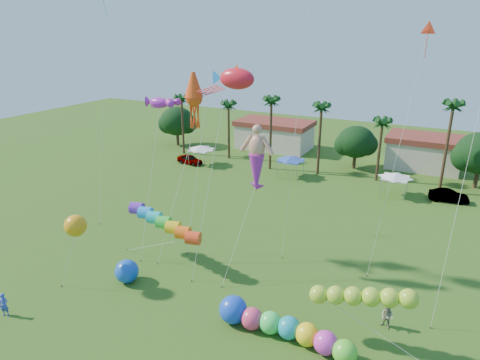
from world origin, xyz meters
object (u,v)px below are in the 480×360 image
at_px(car_b, 449,196).
at_px(spectator_a, 4,305).
at_px(caterpillar_inflatable, 280,326).
at_px(spectator_b, 387,317).
at_px(car_a, 190,159).
at_px(blue_ball, 127,271).

distance_m(car_b, spectator_a, 47.20).
bearing_deg(spectator_a, caterpillar_inflatable, -4.70).
xyz_separation_m(car_b, spectator_a, (-27.38, -38.45, 0.17)).
xyz_separation_m(car_b, caterpillar_inflatable, (-8.90, -31.47, 0.11)).
distance_m(spectator_b, caterpillar_inflatable, 7.53).
height_order(car_b, caterpillar_inflatable, caterpillar_inflatable).
bearing_deg(car_b, spectator_b, 167.00).
height_order(car_b, spectator_a, spectator_a).
bearing_deg(caterpillar_inflatable, car_b, 75.57).
height_order(spectator_a, caterpillar_inflatable, caterpillar_inflatable).
height_order(car_a, spectator_a, spectator_a).
height_order(spectator_a, blue_ball, blue_ball).
relative_size(spectator_a, caterpillar_inflatable, 0.18).
distance_m(spectator_a, caterpillar_inflatable, 19.76).
height_order(car_b, blue_ball, blue_ball).
xyz_separation_m(spectator_a, caterpillar_inflatable, (18.48, 6.98, -0.06)).
height_order(car_b, spectator_b, spectator_b).
bearing_deg(car_a, caterpillar_inflatable, -130.88).
bearing_deg(blue_ball, spectator_a, -123.06).
height_order(car_a, spectator_b, spectator_b).
distance_m(car_a, blue_ball, 32.46).
bearing_deg(caterpillar_inflatable, spectator_b, 35.62).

